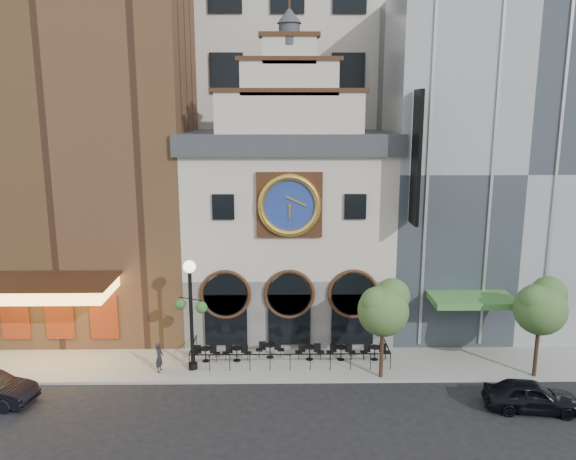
# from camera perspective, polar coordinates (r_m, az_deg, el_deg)

# --- Properties ---
(ground) EXTENTS (120.00, 120.00, 0.00)m
(ground) POSITION_cam_1_polar(r_m,az_deg,el_deg) (29.53, 0.26, -15.33)
(ground) COLOR black
(ground) RESTS_ON ground
(sidewalk) EXTENTS (44.00, 5.00, 0.15)m
(sidewalk) POSITION_cam_1_polar(r_m,az_deg,el_deg) (31.74, 0.18, -13.14)
(sidewalk) COLOR gray
(sidewalk) RESTS_ON ground
(clock_building) EXTENTS (12.60, 8.78, 18.65)m
(clock_building) POSITION_cam_1_polar(r_m,az_deg,el_deg) (34.75, 0.03, 0.59)
(clock_building) COLOR #605E5B
(clock_building) RESTS_ON ground
(theater_building) EXTENTS (14.00, 15.60, 25.00)m
(theater_building) POSITION_cam_1_polar(r_m,az_deg,el_deg) (38.30, -20.17, 9.84)
(theater_building) COLOR brown
(theater_building) RESTS_ON ground
(retail_building) EXTENTS (14.00, 14.40, 20.00)m
(retail_building) POSITION_cam_1_polar(r_m,az_deg,el_deg) (38.81, 19.66, 6.25)
(retail_building) COLOR gray
(retail_building) RESTS_ON ground
(office_tower) EXTENTS (20.00, 16.00, 40.00)m
(office_tower) POSITION_cam_1_polar(r_m,az_deg,el_deg) (46.69, -0.21, 19.91)
(office_tower) COLOR #BDB6AB
(office_tower) RESTS_ON ground
(cafe_railing) EXTENTS (10.60, 2.60, 0.90)m
(cafe_railing) POSITION_cam_1_polar(r_m,az_deg,el_deg) (31.52, 0.18, -12.28)
(cafe_railing) COLOR black
(cafe_railing) RESTS_ON sidewalk
(bistro_0) EXTENTS (1.58, 0.68, 0.90)m
(bistro_0) POSITION_cam_1_polar(r_m,az_deg,el_deg) (31.64, -8.37, -12.29)
(bistro_0) COLOR black
(bistro_0) RESTS_ON sidewalk
(bistro_1) EXTENTS (1.58, 0.68, 0.90)m
(bistro_1) POSITION_cam_1_polar(r_m,az_deg,el_deg) (31.50, -5.22, -12.32)
(bistro_1) COLOR black
(bistro_1) RESTS_ON sidewalk
(bistro_2) EXTENTS (1.58, 0.68, 0.90)m
(bistro_2) POSITION_cam_1_polar(r_m,az_deg,el_deg) (31.78, -1.84, -12.05)
(bistro_2) COLOR black
(bistro_2) RESTS_ON sidewalk
(bistro_3) EXTENTS (1.58, 0.68, 0.90)m
(bistro_3) POSITION_cam_1_polar(r_m,az_deg,el_deg) (31.53, 2.20, -12.25)
(bistro_3) COLOR black
(bistro_3) RESTS_ON sidewalk
(bistro_4) EXTENTS (1.58, 0.68, 0.90)m
(bistro_4) POSITION_cam_1_polar(r_m,az_deg,el_deg) (31.62, 5.40, -12.22)
(bistro_4) COLOR black
(bistro_4) RESTS_ON sidewalk
(bistro_5) EXTENTS (1.58, 0.68, 0.90)m
(bistro_5) POSITION_cam_1_polar(r_m,az_deg,el_deg) (31.86, 8.80, -12.13)
(bistro_5) COLOR black
(bistro_5) RESTS_ON sidewalk
(car_right) EXTENTS (4.40, 2.25, 1.43)m
(car_right) POSITION_cam_1_polar(r_m,az_deg,el_deg) (29.16, 23.46, -15.19)
(car_right) COLOR black
(car_right) RESTS_ON ground
(pedestrian) EXTENTS (0.46, 0.62, 1.57)m
(pedestrian) POSITION_cam_1_polar(r_m,az_deg,el_deg) (30.83, -12.94, -12.49)
(pedestrian) COLOR black
(pedestrian) RESTS_ON sidewalk
(lamppost) EXTENTS (1.79, 1.15, 5.95)m
(lamppost) POSITION_cam_1_polar(r_m,az_deg,el_deg) (29.71, -9.86, -7.30)
(lamppost) COLOR black
(lamppost) RESTS_ON sidewalk
(tree_left) EXTENTS (2.68, 2.58, 5.16)m
(tree_left) POSITION_cam_1_polar(r_m,az_deg,el_deg) (28.82, 9.73, -7.69)
(tree_left) COLOR #382619
(tree_left) RESTS_ON sidewalk
(tree_right) EXTENTS (2.71, 2.61, 5.23)m
(tree_right) POSITION_cam_1_polar(r_m,az_deg,el_deg) (31.24, 24.33, -6.96)
(tree_right) COLOR #382619
(tree_right) RESTS_ON sidewalk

